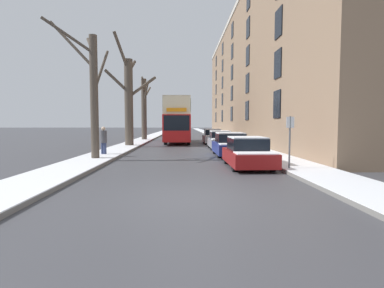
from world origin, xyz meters
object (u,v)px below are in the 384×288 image
(bare_tree_left_0, at_px, (92,90))
(pedestrian_left_sidewalk, at_px, (104,140))
(parked_car_2, at_px, (220,140))
(parked_car_3, at_px, (212,137))
(bare_tree_left_2, at_px, (144,107))
(parked_car_0, at_px, (248,153))
(parked_car_1, at_px, (230,145))
(double_decker_bus, at_px, (178,119))
(street_sign_post, at_px, (290,140))
(bare_tree_left_1, at_px, (129,99))

(bare_tree_left_0, distance_m, pedestrian_left_sidewalk, 3.37)
(parked_car_2, height_order, parked_car_3, parked_car_3)
(bare_tree_left_2, height_order, parked_car_2, bare_tree_left_2)
(parked_car_0, relative_size, pedestrian_left_sidewalk, 2.21)
(parked_car_0, relative_size, parked_car_3, 0.95)
(parked_car_1, relative_size, parked_car_3, 1.00)
(parked_car_1, bearing_deg, parked_car_2, 90.00)
(double_decker_bus, bearing_deg, street_sign_post, -75.81)
(bare_tree_left_0, relative_size, parked_car_2, 1.76)
(parked_car_3, bearing_deg, double_decker_bus, 154.76)
(parked_car_0, height_order, street_sign_post, street_sign_post)
(bare_tree_left_2, relative_size, street_sign_post, 3.17)
(bare_tree_left_2, distance_m, pedestrian_left_sidewalk, 17.49)
(bare_tree_left_2, xyz_separation_m, parked_car_0, (7.43, -21.82, -3.29))
(parked_car_2, relative_size, street_sign_post, 1.85)
(parked_car_0, bearing_deg, bare_tree_left_2, 108.80)
(bare_tree_left_0, bearing_deg, parked_car_2, 44.58)
(bare_tree_left_1, height_order, double_decker_bus, bare_tree_left_1)
(bare_tree_left_2, distance_m, parked_car_0, 23.28)
(street_sign_post, bearing_deg, parked_car_1, 102.43)
(bare_tree_left_2, xyz_separation_m, parked_car_3, (7.43, -5.60, -3.25))
(double_decker_bus, relative_size, pedestrian_left_sidewalk, 5.75)
(parked_car_2, height_order, pedestrian_left_sidewalk, pedestrian_left_sidewalk)
(parked_car_0, xyz_separation_m, parked_car_3, (-0.00, 16.22, 0.04))
(parked_car_2, bearing_deg, bare_tree_left_0, -135.42)
(street_sign_post, bearing_deg, parked_car_0, 135.05)
(bare_tree_left_1, bearing_deg, parked_car_3, 28.23)
(parked_car_2, distance_m, street_sign_post, 11.61)
(parked_car_3, bearing_deg, bare_tree_left_2, 142.99)
(bare_tree_left_1, height_order, parked_car_3, bare_tree_left_1)
(parked_car_1, relative_size, pedestrian_left_sidewalk, 2.34)
(parked_car_1, bearing_deg, bare_tree_left_1, 135.81)
(bare_tree_left_1, bearing_deg, street_sign_post, -56.88)
(bare_tree_left_0, bearing_deg, parked_car_3, 60.73)
(bare_tree_left_1, bearing_deg, parked_car_1, -44.19)
(bare_tree_left_0, height_order, parked_car_3, bare_tree_left_0)
(bare_tree_left_0, xyz_separation_m, parked_car_2, (7.64, 7.52, -3.04))
(bare_tree_left_1, distance_m, bare_tree_left_2, 9.61)
(bare_tree_left_0, relative_size, parked_car_1, 1.76)
(parked_car_0, relative_size, parked_car_2, 0.94)
(bare_tree_left_1, distance_m, double_decker_bus, 7.10)
(parked_car_0, height_order, parked_car_3, parked_car_3)
(double_decker_bus, bearing_deg, pedestrian_left_sidewalk, -107.36)
(parked_car_0, bearing_deg, parked_car_2, 90.00)
(double_decker_bus, height_order, pedestrian_left_sidewalk, double_decker_bus)
(bare_tree_left_0, distance_m, street_sign_post, 10.16)
(parked_car_2, xyz_separation_m, parked_car_3, (-0.00, 6.10, 0.01))
(bare_tree_left_0, height_order, parked_car_1, bare_tree_left_0)
(bare_tree_left_1, xyz_separation_m, parked_car_1, (7.48, -7.27, -3.41))
(parked_car_1, bearing_deg, bare_tree_left_2, 113.75)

